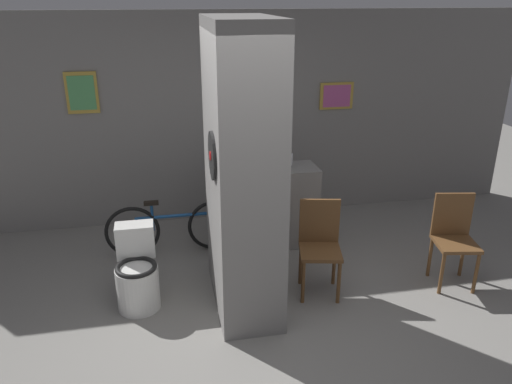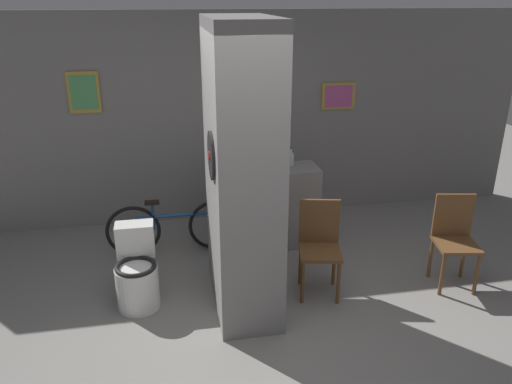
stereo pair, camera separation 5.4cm
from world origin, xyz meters
name	(u,v)px [view 1 (the left image)]	position (x,y,z in m)	size (l,w,h in m)	color
ground_plane	(263,337)	(0.00, 0.00, 0.00)	(14.00, 14.00, 0.00)	gray
wall_back	(220,119)	(0.00, 2.63, 1.30)	(8.00, 0.09, 2.60)	gray
pillar_center	(242,173)	(-0.07, 0.60, 1.30)	(0.58, 1.19, 2.60)	gray
counter_shelf	(263,207)	(0.35, 1.69, 0.47)	(1.24, 0.44, 0.94)	gray
toilet	(137,275)	(-1.06, 0.73, 0.31)	(0.40, 0.56, 0.74)	silver
chair_near_pillar	(320,243)	(0.69, 0.64, 0.52)	(0.46, 0.46, 0.93)	brown
chair_by_doorway	(454,235)	(2.06, 0.53, 0.52)	(0.46, 0.46, 0.93)	brown
bicycle	(174,227)	(-0.67, 1.69, 0.32)	(1.52, 0.42, 0.65)	black
bottle_tall	(282,161)	(0.56, 1.66, 1.03)	(0.09, 0.09, 0.26)	#267233
bottle_short	(290,158)	(0.68, 1.77, 1.02)	(0.07, 0.07, 0.22)	silver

